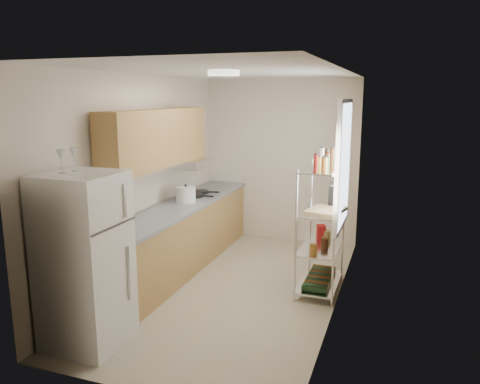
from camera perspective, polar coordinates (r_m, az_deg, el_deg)
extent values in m
cube|color=#AFA58E|center=(5.90, -0.75, -11.66)|extent=(2.50, 4.40, 0.01)
cube|color=white|center=(5.43, -0.83, 14.53)|extent=(2.50, 4.40, 0.01)
cube|color=beige|center=(7.60, 4.92, 3.82)|extent=(2.50, 0.01, 2.60)
cube|color=beige|center=(3.59, -12.99, -5.41)|extent=(2.50, 0.01, 2.60)
cube|color=beige|center=(6.06, -12.02, 1.59)|extent=(0.01, 4.40, 2.60)
cube|color=beige|center=(5.23, 12.24, 0.00)|extent=(0.01, 4.40, 2.60)
cube|color=#B3854C|center=(6.48, -7.13, -5.51)|extent=(0.60, 3.48, 0.86)
cube|color=gray|center=(6.35, -7.11, -1.65)|extent=(0.63, 3.51, 0.04)
cube|color=#B7BABC|center=(5.41, -12.79, -4.28)|extent=(0.52, 0.44, 0.04)
cube|color=#B7BABC|center=(7.57, -0.68, -2.66)|extent=(0.01, 0.55, 0.72)
cube|color=#B3854C|center=(5.98, -10.08, 6.47)|extent=(0.33, 2.20, 0.72)
cube|color=#B7BABC|center=(6.71, -6.21, 3.52)|extent=(0.50, 0.60, 0.12)
cube|color=white|center=(5.54, 12.50, 3.25)|extent=(0.06, 1.00, 1.46)
cube|color=silver|center=(5.90, 9.65, -10.75)|extent=(0.45, 0.90, 0.02)
cube|color=silver|center=(5.74, 9.80, -6.60)|extent=(0.45, 0.90, 0.02)
cube|color=silver|center=(5.62, 9.96, -2.24)|extent=(0.45, 0.90, 0.02)
cube|color=silver|center=(5.52, 10.14, 2.80)|extent=(0.45, 0.90, 0.02)
cylinder|color=silver|center=(5.30, 6.81, -5.51)|extent=(0.02, 0.02, 1.55)
cylinder|color=silver|center=(6.13, 8.60, -3.20)|extent=(0.02, 0.02, 1.55)
cylinder|color=silver|center=(5.23, 11.39, -5.90)|extent=(0.02, 0.02, 1.55)
cylinder|color=silver|center=(6.07, 12.56, -3.50)|extent=(0.02, 0.02, 1.55)
cylinder|color=white|center=(5.15, -2.01, 14.29)|extent=(0.34, 0.34, 0.05)
cube|color=silver|center=(4.63, -18.41, -7.95)|extent=(0.68, 0.68, 1.66)
cylinder|color=white|center=(6.43, -6.63, -0.29)|extent=(0.27, 0.27, 0.22)
cylinder|color=black|center=(6.78, -5.56, -0.40)|extent=(0.26, 0.26, 0.04)
cylinder|color=black|center=(7.01, -4.75, 0.01)|extent=(0.26, 0.26, 0.04)
cube|color=tan|center=(5.53, 10.45, -2.19)|extent=(0.46, 0.55, 0.03)
cube|color=black|center=(5.79, 11.62, -0.33)|extent=(0.19, 0.26, 0.29)
cube|color=red|center=(6.04, 9.86, -4.78)|extent=(0.14, 0.17, 0.16)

